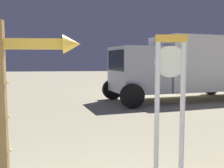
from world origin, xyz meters
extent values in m
cylinder|color=silver|center=(0.68, 1.88, 1.00)|extent=(0.07, 0.07, 2.00)
cylinder|color=silver|center=(1.03, 1.81, 1.00)|extent=(0.07, 0.07, 2.00)
cube|color=gold|center=(0.85, 1.85, 2.05)|extent=(0.44, 0.16, 0.10)
cylinder|color=white|center=(0.86, 1.88, 1.74)|extent=(0.44, 0.12, 0.44)
cube|color=black|center=(0.86, 1.90, 1.74)|extent=(0.09, 0.03, 0.09)
cube|color=black|center=(0.86, 1.90, 1.74)|extent=(0.16, 0.04, 0.09)
cube|color=#A07C47|center=(-1.41, 1.85, 1.13)|extent=(0.10, 0.10, 2.26)
cube|color=yellow|center=(-0.98, 1.84, 1.96)|extent=(0.76, 0.08, 0.14)
cone|color=yellow|center=(-0.50, 1.82, 1.96)|extent=(0.23, 0.26, 0.25)
sphere|color=#F2E994|center=(-1.33, 1.85, 0.57)|extent=(0.04, 0.04, 0.04)
sphere|color=#FAE68E|center=(-1.33, 1.85, 1.02)|extent=(0.04, 0.04, 0.04)
sphere|color=#F9E08A|center=(-1.33, 1.85, 1.47)|extent=(0.04, 0.04, 0.04)
sphere|color=#F1EE97|center=(-1.33, 1.85, 1.92)|extent=(0.04, 0.04, 0.04)
cube|color=silver|center=(5.53, 9.53, 1.62)|extent=(5.54, 3.23, 2.34)
cube|color=#B2BAC9|center=(1.98, 8.81, 1.38)|extent=(2.35, 2.48, 1.85)
cube|color=black|center=(1.01, 8.61, 1.75)|extent=(0.39, 1.77, 0.82)
cylinder|color=black|center=(1.03, 9.78, 0.45)|extent=(0.93, 0.42, 0.90)
cylinder|color=black|center=(1.49, 7.54, 0.45)|extent=(0.93, 0.42, 0.90)
cylinder|color=black|center=(6.30, 10.85, 0.45)|extent=(0.93, 0.42, 0.90)
camera|label=1|loc=(-0.39, -1.59, 1.75)|focal=41.09mm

